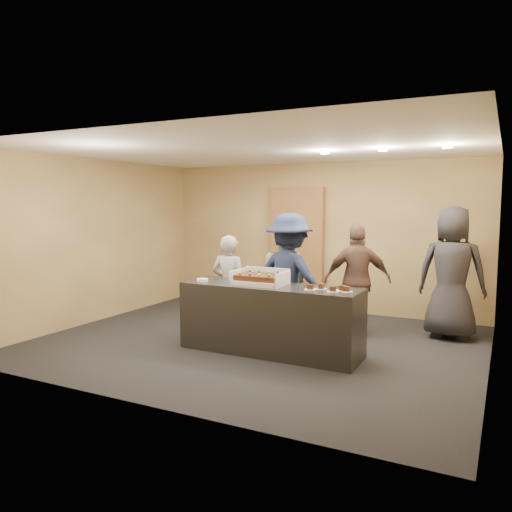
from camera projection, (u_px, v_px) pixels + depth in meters
The scene contains 17 objects.
room at pixel (257, 248), 6.97m from camera, with size 6.04×6.00×2.70m.
serving_counter at pixel (270, 319), 6.57m from camera, with size 2.40×0.70×0.90m, color black.
storage_cabinet at pixel (297, 248), 9.30m from camera, with size 1.03×0.15×2.27m, color brown.
cake_box at pixel (261, 281), 6.61m from camera, with size 0.68×0.47×0.20m.
sheet_cake at pixel (260, 277), 6.58m from camera, with size 0.58×0.40×0.11m.
plate_stack at pixel (202, 280), 6.84m from camera, with size 0.15×0.15×0.04m, color white.
slice_a at pixel (310, 288), 6.18m from camera, with size 0.15×0.15×0.07m.
slice_b at pixel (321, 287), 6.22m from camera, with size 0.15×0.15×0.07m.
slice_c at pixel (333, 290), 6.03m from camera, with size 0.15×0.15×0.07m.
slice_d at pixel (342, 289), 6.11m from camera, with size 0.15×0.15×0.07m.
slice_e at pixel (347, 290), 6.03m from camera, with size 0.15×0.15×0.07m.
person_server_grey at pixel (229, 286), 7.33m from camera, with size 0.55×0.36×1.51m, color #98999D.
person_sage_man at pixel (284, 279), 7.47m from camera, with size 0.82×0.64×1.68m, color gray.
person_navy_man at pixel (289, 278), 7.07m from camera, with size 1.18×0.68×1.83m, color #192340.
person_brown_extra at pixel (358, 280), 7.38m from camera, with size 0.98×0.41×1.67m, color brown.
person_dark_suit at pixel (452, 273), 7.22m from camera, with size 0.95×0.62×1.94m, color #242328.
ceiling_spotlights at pixel (383, 150), 6.55m from camera, with size 1.72×0.12×0.03m.
Camera 1 is at (3.12, -6.20, 1.96)m, focal length 35.00 mm.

